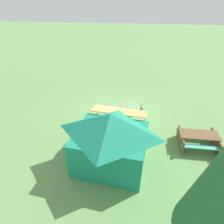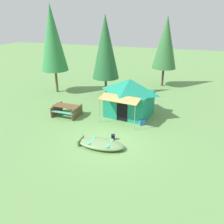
{
  "view_description": "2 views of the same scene",
  "coord_description": "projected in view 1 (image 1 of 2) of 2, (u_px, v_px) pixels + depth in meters",
  "views": [
    {
      "loc": [
        -0.79,
        9.93,
        6.52
      ],
      "look_at": [
        0.32,
        0.92,
        0.86
      ],
      "focal_mm": 31.27,
      "sensor_mm": 36.0,
      "label": 1
    },
    {
      "loc": [
        3.96,
        -10.66,
        6.51
      ],
      "look_at": [
        -0.34,
        1.27,
        1.15
      ],
      "focal_mm": 36.87,
      "sensor_mm": 36.0,
      "label": 2
    }
  ],
  "objects": [
    {
      "name": "cooler_box",
      "position": [
        90.0,
        140.0,
        9.74
      ],
      "size": [
        0.59,
        0.61,
        0.39
      ],
      "primitive_type": "cube",
      "rotation": [
        0.0,
        0.0,
        2.24
      ],
      "color": "#2C69B5",
      "rests_on": "ground_plane"
    },
    {
      "name": "fuel_can",
      "position": [
        116.0,
        115.0,
        11.76
      ],
      "size": [
        0.25,
        0.25,
        0.3
      ],
      "primitive_type": "cylinder",
      "rotation": [
        0.0,
        0.0,
        1.43
      ],
      "color": "black",
      "rests_on": "ground_plane"
    },
    {
      "name": "beached_rowboat",
      "position": [
        123.0,
        107.0,
        12.52
      ],
      "size": [
        2.6,
        1.25,
        0.37
      ],
      "color": "#6A8B58",
      "rests_on": "ground_plane"
    },
    {
      "name": "canvas_cabin_tent",
      "position": [
        110.0,
        139.0,
        7.99
      ],
      "size": [
        3.4,
        3.74,
        2.59
      ],
      "color": "#1B8669",
      "rests_on": "ground_plane"
    },
    {
      "name": "picnic_table",
      "position": [
        198.0,
        138.0,
        9.38
      ],
      "size": [
        1.83,
        1.48,
        0.74
      ],
      "color": "brown",
      "rests_on": "ground_plane"
    },
    {
      "name": "ground_plane",
      "position": [
        119.0,
        116.0,
        11.89
      ],
      "size": [
        80.0,
        80.0,
        0.0
      ],
      "primitive_type": "plane",
      "color": "#669553"
    }
  ]
}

